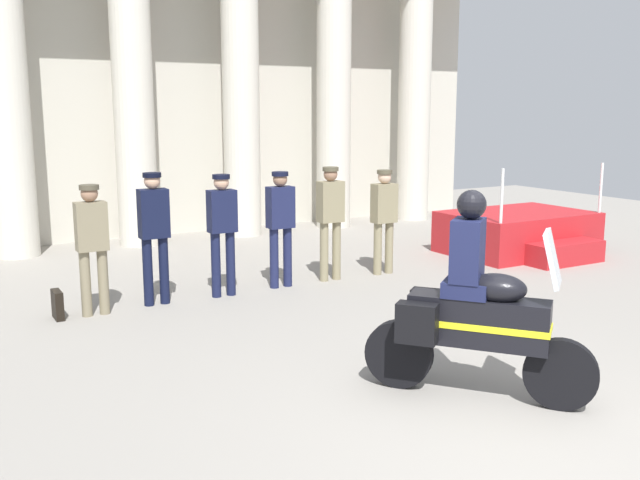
{
  "coord_description": "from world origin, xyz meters",
  "views": [
    {
      "loc": [
        -4.11,
        -3.85,
        2.6
      ],
      "look_at": [
        -0.13,
        3.02,
        1.14
      ],
      "focal_mm": 40.24,
      "sensor_mm": 36.0,
      "label": 1
    }
  ],
  "objects": [
    {
      "name": "ground_plane",
      "position": [
        0.0,
        0.0,
        0.0
      ],
      "size": [
        28.0,
        28.0,
        0.0
      ],
      "primitive_type": "plane",
      "color": "gray"
    },
    {
      "name": "colonnade_backdrop",
      "position": [
        0.81,
        10.22,
        3.4
      ],
      "size": [
        14.91,
        1.6,
        6.55
      ],
      "color": "beige",
      "rests_on": "ground_plane"
    },
    {
      "name": "reviewing_stand",
      "position": [
        5.47,
        5.4,
        0.36
      ],
      "size": [
        2.56,
        2.26,
        1.64
      ],
      "color": "#B21E23",
      "rests_on": "ground_plane"
    },
    {
      "name": "officer_in_row_0",
      "position": [
        -2.15,
        5.22,
        0.98
      ],
      "size": [
        0.38,
        0.24,
        1.67
      ],
      "rotation": [
        0.0,
        0.0,
        3.13
      ],
      "color": "#7A7056",
      "rests_on": "ground_plane"
    },
    {
      "name": "officer_in_row_1",
      "position": [
        -1.32,
        5.32,
        1.05
      ],
      "size": [
        0.38,
        0.24,
        1.77
      ],
      "rotation": [
        0.0,
        0.0,
        3.13
      ],
      "color": "black",
      "rests_on": "ground_plane"
    },
    {
      "name": "officer_in_row_2",
      "position": [
        -0.37,
        5.28,
        1.01
      ],
      "size": [
        0.38,
        0.24,
        1.71
      ],
      "rotation": [
        0.0,
        0.0,
        3.13
      ],
      "color": "#141938",
      "rests_on": "ground_plane"
    },
    {
      "name": "officer_in_row_3",
      "position": [
        0.56,
        5.34,
        1.01
      ],
      "size": [
        0.38,
        0.24,
        1.7
      ],
      "rotation": [
        0.0,
        0.0,
        3.13
      ],
      "color": "#191E42",
      "rests_on": "ground_plane"
    },
    {
      "name": "officer_in_row_4",
      "position": [
        1.41,
        5.34,
        1.03
      ],
      "size": [
        0.38,
        0.24,
        1.74
      ],
      "rotation": [
        0.0,
        0.0,
        3.13
      ],
      "color": "#847A5B",
      "rests_on": "ground_plane"
    },
    {
      "name": "officer_in_row_5",
      "position": [
        2.36,
        5.29,
        0.98
      ],
      "size": [
        0.38,
        0.24,
        1.65
      ],
      "rotation": [
        0.0,
        0.0,
        3.13
      ],
      "color": "#847A5B",
      "rests_on": "ground_plane"
    },
    {
      "name": "motorcycle_with_rider",
      "position": [
        0.18,
        0.84,
        0.79
      ],
      "size": [
        1.39,
        1.71,
        1.9
      ],
      "rotation": [
        0.0,
        0.0,
        -0.9
      ],
      "color": "black",
      "rests_on": "ground_plane"
    },
    {
      "name": "briefcase_on_ground",
      "position": [
        -2.6,
        5.29,
        0.18
      ],
      "size": [
        0.1,
        0.32,
        0.36
      ],
      "primitive_type": "cube",
      "color": "black",
      "rests_on": "ground_plane"
    }
  ]
}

